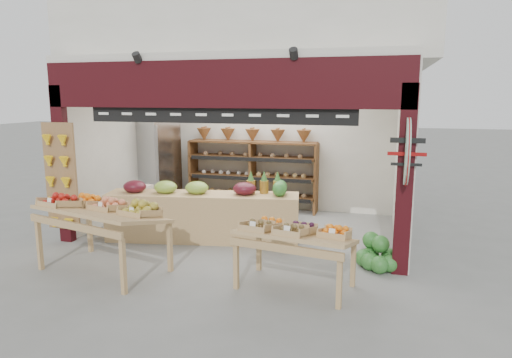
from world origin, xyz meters
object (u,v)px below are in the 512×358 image
at_px(mid_counter, 202,215).
at_px(back_shelving, 252,159).
at_px(refrigerator, 157,163).
at_px(cardboard_stack, 151,208).
at_px(watermelon_pile, 377,255).
at_px(display_table_right, 292,233).
at_px(display_table_left, 100,210).

bearing_deg(mid_counter, back_shelving, 84.22).
bearing_deg(back_shelving, refrigerator, -169.63).
bearing_deg(refrigerator, back_shelving, 29.56).
height_order(refrigerator, cardboard_stack, refrigerator).
relative_size(refrigerator, watermelon_pile, 3.12).
height_order(display_table_right, watermelon_pile, display_table_right).
relative_size(display_table_left, watermelon_pile, 3.08).
bearing_deg(display_table_left, display_table_right, 1.79).
xyz_separation_m(back_shelving, display_table_right, (1.64, -3.86, -0.38)).
xyz_separation_m(refrigerator, display_table_right, (3.75, -3.47, -0.27)).
xyz_separation_m(display_table_right, watermelon_pile, (1.07, 0.98, -0.55)).
distance_m(mid_counter, display_table_left, 1.89).
relative_size(refrigerator, display_table_left, 1.01).
relative_size(display_table_left, display_table_right, 1.24).
distance_m(refrigerator, watermelon_pile, 5.50).
xyz_separation_m(cardboard_stack, mid_counter, (1.46, -0.87, 0.19)).
xyz_separation_m(display_table_left, watermelon_pile, (3.86, 1.07, -0.68)).
bearing_deg(display_table_right, cardboard_stack, 144.53).
bearing_deg(refrigerator, display_table_right, -23.56).
distance_m(cardboard_stack, mid_counter, 1.71).
bearing_deg(display_table_right, back_shelving, 113.05).
distance_m(back_shelving, display_table_left, 4.12).
height_order(cardboard_stack, mid_counter, mid_counter).
relative_size(mid_counter, display_table_left, 1.70).
relative_size(back_shelving, display_table_left, 1.44).
relative_size(display_table_right, watermelon_pile, 2.47).
height_order(mid_counter, watermelon_pile, mid_counter).
bearing_deg(refrigerator, cardboard_stack, -50.09).
xyz_separation_m(mid_counter, display_table_right, (1.88, -1.52, 0.28)).
bearing_deg(cardboard_stack, mid_counter, -30.61).
bearing_deg(refrigerator, display_table_left, -55.62).
bearing_deg(cardboard_stack, back_shelving, 40.96).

